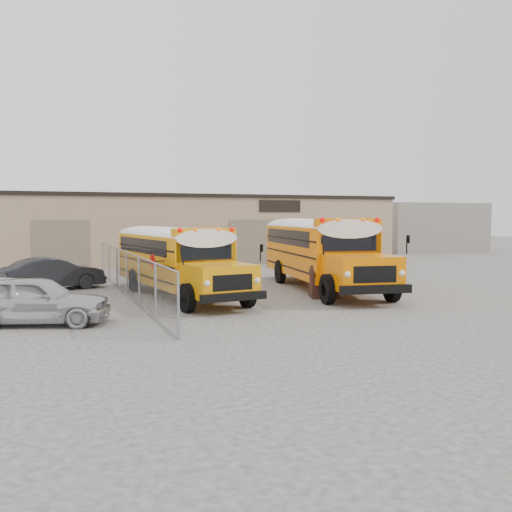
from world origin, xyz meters
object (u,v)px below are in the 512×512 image
object	(u,v)px
school_bus_right	(282,241)
car_dark	(53,274)
school_bus_left	(134,248)
car_silver	(36,300)
tarp_bundle	(323,277)

from	to	relation	value
school_bus_right	car_dark	size ratio (longest dim) A/B	2.58
school_bus_left	car_silver	world-z (taller)	school_bus_left
car_silver	car_dark	distance (m)	8.38
tarp_bundle	car_dark	world-z (taller)	tarp_bundle
school_bus_right	car_dark	distance (m)	12.57
tarp_bundle	car_silver	distance (m)	10.83
car_silver	car_dark	bearing A→B (deg)	12.97
tarp_bundle	car_dark	xyz separation A→B (m)	(-9.94, 6.40, -0.10)
school_bus_left	tarp_bundle	bearing A→B (deg)	-54.18
tarp_bundle	car_dark	bearing A→B (deg)	147.25
school_bus_left	school_bus_right	size ratio (longest dim) A/B	0.89
tarp_bundle	car_silver	size ratio (longest dim) A/B	0.36
tarp_bundle	car_silver	xyz separation A→B (m)	(-10.65, -1.96, -0.07)
school_bus_left	tarp_bundle	size ratio (longest dim) A/B	6.28
school_bus_right	tarp_bundle	size ratio (longest dim) A/B	7.06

